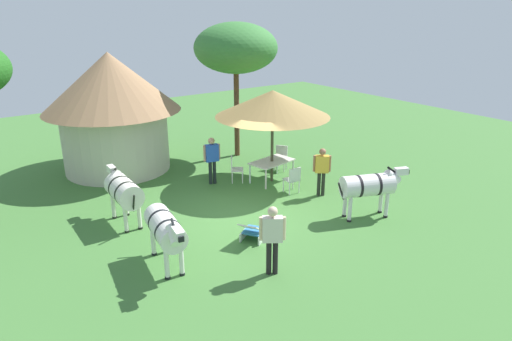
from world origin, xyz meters
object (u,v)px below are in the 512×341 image
at_px(striped_lounge_chair, 253,231).
at_px(zebra_nearest_camera, 123,191).
at_px(patio_dining_table, 272,163).
at_px(zebra_by_umbrella, 166,229).
at_px(patio_chair_near_hut, 235,168).
at_px(shade_umbrella, 273,103).
at_px(patio_chair_west_end, 293,178).
at_px(guest_behind_table, 212,156).
at_px(standing_watcher, 272,234).
at_px(thatched_hut, 113,105).
at_px(zebra_toward_hut, 369,186).
at_px(patio_chair_near_lawn, 281,156).
at_px(guest_beside_umbrella, 322,168).
at_px(acacia_tree_right_background, 236,48).

xyz_separation_m(striped_lounge_chair, zebra_nearest_camera, (-2.33, 2.94, 0.73)).
relative_size(patio_dining_table, zebra_by_umbrella, 0.74).
bearing_deg(zebra_nearest_camera, patio_chair_near_hut, 13.83).
xyz_separation_m(shade_umbrella, patio_chair_west_end, (-0.12, -1.29, -2.25)).
distance_m(shade_umbrella, striped_lounge_chair, 5.07).
relative_size(guest_behind_table, striped_lounge_chair, 1.72).
distance_m(patio_dining_table, standing_watcher, 5.98).
xyz_separation_m(patio_chair_near_hut, striped_lounge_chair, (-1.97, -3.85, -0.27)).
relative_size(thatched_hut, zebra_toward_hut, 2.36).
xyz_separation_m(patio_chair_west_end, striped_lounge_chair, (-2.95, -1.86, -0.27)).
xyz_separation_m(patio_dining_table, patio_chair_near_lawn, (1.04, 0.78, -0.14)).
distance_m(patio_chair_west_end, zebra_toward_hut, 2.76).
height_order(shade_umbrella, guest_beside_umbrella, shade_umbrella).
relative_size(patio_chair_west_end, zebra_by_umbrella, 0.40).
relative_size(patio_chair_west_end, standing_watcher, 0.53).
distance_m(zebra_by_umbrella, acacia_tree_right_background, 9.33).
relative_size(patio_chair_near_hut, striped_lounge_chair, 0.93).
distance_m(thatched_hut, guest_beside_umbrella, 7.90).
distance_m(patio_chair_near_lawn, acacia_tree_right_background, 4.50).
height_order(guest_behind_table, zebra_nearest_camera, guest_behind_table).
distance_m(standing_watcher, striped_lounge_chair, 1.84).
relative_size(patio_chair_west_end, patio_chair_near_lawn, 1.00).
bearing_deg(standing_watcher, patio_dining_table, 86.56).
bearing_deg(patio_chair_near_lawn, patio_chair_near_hut, 55.34).
height_order(striped_lounge_chair, zebra_toward_hut, zebra_toward_hut).
height_order(patio_chair_near_hut, zebra_toward_hut, zebra_toward_hut).
bearing_deg(patio_dining_table, patio_chair_near_lawn, 37.05).
bearing_deg(zebra_by_umbrella, guest_beside_umbrella, -160.70).
bearing_deg(standing_watcher, thatched_hut, 125.93).
height_order(patio_chair_west_end, zebra_toward_hut, zebra_toward_hut).
relative_size(patio_dining_table, patio_chair_near_lawn, 1.84).
bearing_deg(guest_beside_umbrella, patio_chair_near_hut, 158.38).
height_order(patio_dining_table, acacia_tree_right_background, acacia_tree_right_background).
xyz_separation_m(standing_watcher, acacia_tree_right_background, (4.30, 7.93, 3.28)).
distance_m(patio_chair_west_end, acacia_tree_right_background, 5.92).
xyz_separation_m(patio_chair_near_hut, acacia_tree_right_background, (1.76, 2.50, 3.78)).
distance_m(zebra_toward_hut, acacia_tree_right_background, 7.89).
bearing_deg(patio_chair_near_lawn, zebra_toward_hut, 136.17).
relative_size(patio_chair_near_hut, standing_watcher, 0.53).
height_order(guest_beside_umbrella, acacia_tree_right_background, acacia_tree_right_background).
distance_m(shade_umbrella, zebra_toward_hut, 4.37).
relative_size(patio_dining_table, acacia_tree_right_background, 0.31).
distance_m(patio_chair_west_end, guest_behind_table, 2.89).
bearing_deg(zebra_toward_hut, patio_chair_near_hut, -139.54).
bearing_deg(thatched_hut, zebra_by_umbrella, -101.50).
bearing_deg(shade_umbrella, acacia_tree_right_background, 78.34).
height_order(guest_behind_table, striped_lounge_chair, guest_behind_table).
bearing_deg(zebra_toward_hut, thatched_hut, -130.47).
distance_m(thatched_hut, patio_chair_near_lawn, 6.44).
relative_size(patio_chair_west_end, striped_lounge_chair, 0.93).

